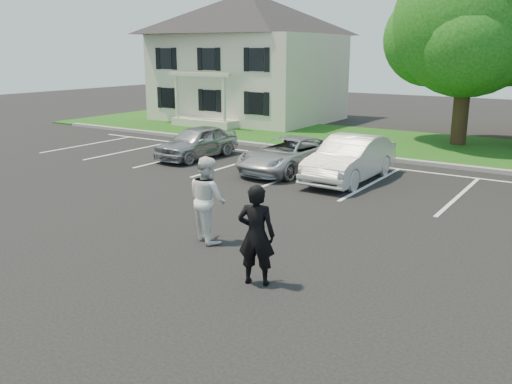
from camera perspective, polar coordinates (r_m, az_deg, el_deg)
ground_plane at (r=11.55m, az=-2.74°, el=-7.07°), size 90.00×90.00×0.00m
curb at (r=22.01m, az=15.93°, el=3.12°), size 40.00×0.30×0.15m
grass_strip at (r=25.81m, az=18.65°, el=4.47°), size 44.00×8.00×0.08m
stall_lines at (r=18.78m, az=17.13°, el=0.88°), size 34.00×5.36×0.01m
house at (r=34.55m, az=-0.79°, el=13.95°), size 10.30×9.22×7.60m
tree at (r=26.61m, az=21.74°, el=16.00°), size 7.80×7.20×8.80m
man_black_suit at (r=10.05m, az=0.03°, el=-4.54°), size 0.82×0.67×1.93m
man_white_shirt at (r=12.39m, az=-5.12°, el=-0.76°), size 1.18×1.08×1.98m
car_silver_west at (r=22.22m, az=-6.23°, el=5.24°), size 1.75×3.96×1.33m
car_silver_minivan at (r=19.68m, az=3.43°, el=3.95°), size 2.46×4.63×1.24m
car_white_sedan at (r=18.49m, az=9.86°, el=3.46°), size 1.62×4.55×1.49m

